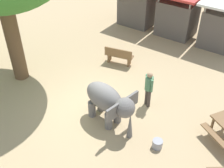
% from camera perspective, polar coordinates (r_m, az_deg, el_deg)
% --- Properties ---
extents(ground_plane, '(60.00, 60.00, 0.00)m').
position_cam_1_polar(ground_plane, '(11.48, -4.31, -4.66)').
color(ground_plane, tan).
extents(elephant, '(2.30, 1.52, 1.58)m').
position_cam_1_polar(elephant, '(10.16, -0.68, -3.54)').
color(elephant, slate).
rests_on(elephant, ground_plane).
extents(person_handler, '(0.45, 0.32, 1.62)m').
position_cam_1_polar(person_handler, '(11.03, 7.51, -0.56)').
color(person_handler, '#3F3833').
rests_on(person_handler, ground_plane).
extents(wooden_bench, '(1.45, 0.70, 0.88)m').
position_cam_1_polar(wooden_bench, '(13.80, 1.41, 5.84)').
color(wooden_bench, brown).
rests_on(wooden_bench, ground_plane).
extents(market_stall_orange, '(2.50, 2.50, 2.52)m').
position_cam_1_polar(market_stall_orange, '(17.90, 5.45, 15.65)').
color(market_stall_orange, '#59514C').
rests_on(market_stall_orange, ground_plane).
extents(market_stall_red, '(2.50, 2.50, 2.52)m').
position_cam_1_polar(market_stall_red, '(16.87, 13.27, 13.48)').
color(market_stall_red, '#59514C').
rests_on(market_stall_red, ground_plane).
extents(market_stall_white, '(2.50, 2.50, 2.52)m').
position_cam_1_polar(market_stall_white, '(16.20, 21.75, 10.80)').
color(market_stall_white, '#59514C').
rests_on(market_stall_white, ground_plane).
extents(feed_bucket, '(0.36, 0.36, 0.32)m').
position_cam_1_polar(feed_bucket, '(9.98, 9.25, -11.97)').
color(feed_bucket, gray).
rests_on(feed_bucket, ground_plane).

